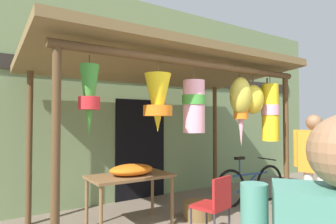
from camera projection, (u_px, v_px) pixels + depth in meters
The scene contains 8 objects.
shop_facade at pixel (125, 98), 5.85m from camera, with size 11.72×0.29×4.05m.
market_stall_canopy at pixel (180, 79), 4.56m from camera, with size 4.27×2.28×2.62m.
display_table at pixel (130, 181), 4.29m from camera, with size 1.21×0.69×0.76m.
flower_heap_on_table at pixel (133, 170), 4.27m from camera, with size 0.67×0.47×0.16m.
folding_chair at pixel (215, 202), 3.75m from camera, with size 0.49×0.49×0.84m.
wicker_basket_by_table at pixel (198, 210), 4.62m from camera, with size 0.47×0.47×0.27m, color brown.
parked_bicycle at pixel (251, 185), 5.49m from camera, with size 1.75×0.44×0.92m.
shopper_by_bananas at pixel (315, 161), 4.20m from camera, with size 0.32×0.58×1.65m.
Camera 1 is at (-2.48, -2.73, 1.55)m, focal length 30.90 mm.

